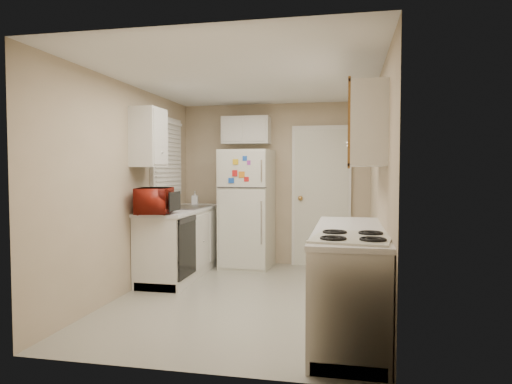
# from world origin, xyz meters

# --- Properties ---
(floor) EXTENTS (3.80, 3.80, 0.00)m
(floor) POSITION_xyz_m (0.00, 0.00, 0.00)
(floor) COLOR #B8B5A5
(floor) RESTS_ON ground
(ceiling) EXTENTS (3.80, 3.80, 0.00)m
(ceiling) POSITION_xyz_m (0.00, 0.00, 2.40)
(ceiling) COLOR white
(ceiling) RESTS_ON floor
(wall_left) EXTENTS (3.80, 3.80, 0.00)m
(wall_left) POSITION_xyz_m (-1.40, 0.00, 1.20)
(wall_left) COLOR tan
(wall_left) RESTS_ON floor
(wall_right) EXTENTS (3.80, 3.80, 0.00)m
(wall_right) POSITION_xyz_m (1.40, 0.00, 1.20)
(wall_right) COLOR tan
(wall_right) RESTS_ON floor
(wall_back) EXTENTS (2.80, 2.80, 0.00)m
(wall_back) POSITION_xyz_m (0.00, 1.90, 1.20)
(wall_back) COLOR tan
(wall_back) RESTS_ON floor
(wall_front) EXTENTS (2.80, 2.80, 0.00)m
(wall_front) POSITION_xyz_m (0.00, -1.90, 1.20)
(wall_front) COLOR tan
(wall_front) RESTS_ON floor
(left_counter) EXTENTS (0.60, 1.80, 0.90)m
(left_counter) POSITION_xyz_m (-1.10, 0.90, 0.45)
(left_counter) COLOR silver
(left_counter) RESTS_ON floor
(dishwasher) EXTENTS (0.03, 0.58, 0.72)m
(dishwasher) POSITION_xyz_m (-0.81, 0.30, 0.49)
(dishwasher) COLOR black
(dishwasher) RESTS_ON floor
(sink) EXTENTS (0.54, 0.74, 0.16)m
(sink) POSITION_xyz_m (-1.10, 1.05, 0.86)
(sink) COLOR gray
(sink) RESTS_ON left_counter
(microwave) EXTENTS (0.60, 0.42, 0.37)m
(microwave) POSITION_xyz_m (-1.15, 0.15, 1.05)
(microwave) COLOR maroon
(microwave) RESTS_ON left_counter
(soap_bottle) EXTENTS (0.10, 0.11, 0.20)m
(soap_bottle) POSITION_xyz_m (-1.15, 1.59, 1.00)
(soap_bottle) COLOR silver
(soap_bottle) RESTS_ON left_counter
(window_blinds) EXTENTS (0.10, 0.98, 1.08)m
(window_blinds) POSITION_xyz_m (-1.36, 1.05, 1.60)
(window_blinds) COLOR silver
(window_blinds) RESTS_ON wall_left
(upper_cabinet_left) EXTENTS (0.30, 0.45, 0.70)m
(upper_cabinet_left) POSITION_xyz_m (-1.25, 0.22, 1.80)
(upper_cabinet_left) COLOR silver
(upper_cabinet_left) RESTS_ON wall_left
(refrigerator) EXTENTS (0.73, 0.71, 1.70)m
(refrigerator) POSITION_xyz_m (-0.35, 1.57, 0.85)
(refrigerator) COLOR silver
(refrigerator) RESTS_ON floor
(cabinet_over_fridge) EXTENTS (0.70, 0.30, 0.40)m
(cabinet_over_fridge) POSITION_xyz_m (-0.40, 1.75, 2.00)
(cabinet_over_fridge) COLOR silver
(cabinet_over_fridge) RESTS_ON wall_back
(interior_door) EXTENTS (0.86, 0.06, 2.08)m
(interior_door) POSITION_xyz_m (0.70, 1.86, 1.02)
(interior_door) COLOR silver
(interior_door) RESTS_ON floor
(right_counter) EXTENTS (0.60, 2.00, 0.90)m
(right_counter) POSITION_xyz_m (1.10, -0.80, 0.45)
(right_counter) COLOR silver
(right_counter) RESTS_ON floor
(stove) EXTENTS (0.65, 0.77, 0.85)m
(stove) POSITION_xyz_m (1.13, -1.36, 0.42)
(stove) COLOR silver
(stove) RESTS_ON floor
(upper_cabinet_right) EXTENTS (0.30, 1.20, 0.70)m
(upper_cabinet_right) POSITION_xyz_m (1.25, -0.50, 1.80)
(upper_cabinet_right) COLOR silver
(upper_cabinet_right) RESTS_ON wall_right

